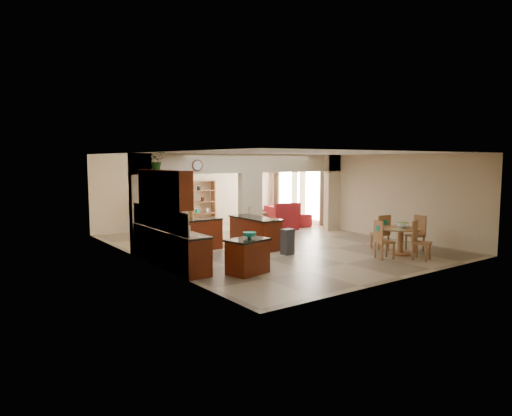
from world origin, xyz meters
TOP-DOWN VIEW (x-y plane):
  - floor at (0.00, 0.00)m, footprint 10.00×10.00m
  - ceiling at (0.00, 0.00)m, footprint 10.00×10.00m
  - wall_back at (0.00, 5.00)m, footprint 8.00×0.00m
  - wall_front at (0.00, -5.00)m, footprint 8.00×0.00m
  - wall_left at (-4.00, 0.00)m, footprint 0.00×10.00m
  - wall_right at (4.00, 0.00)m, footprint 0.00×10.00m
  - partition_left_pier at (-3.70, 1.00)m, footprint 0.60×0.25m
  - partition_center_pier at (0.00, 1.00)m, footprint 0.80×0.25m
  - partition_right_pier at (3.70, 1.00)m, footprint 0.60×0.25m
  - partition_header at (0.00, 1.00)m, footprint 8.00×0.25m
  - kitchen_counter at (-3.26, -0.25)m, footprint 2.52×3.29m
  - upper_cabinets at (-3.82, -0.80)m, footprint 0.35×2.40m
  - peninsula at (-0.60, -0.11)m, footprint 0.70×1.85m
  - wall_clock at (-2.00, 0.85)m, footprint 0.34×0.03m
  - rug at (1.20, 2.10)m, footprint 1.60×1.30m
  - fireplace at (-1.60, 4.83)m, footprint 1.60×0.35m
  - shelving_unit at (0.35, 4.82)m, footprint 1.00×0.32m
  - window_a at (3.97, 2.30)m, footprint 0.02×0.90m
  - window_b at (3.97, 4.00)m, footprint 0.02×0.90m
  - glazed_door at (3.97, 3.15)m, footprint 0.02×0.70m
  - drape_a_left at (3.93, 1.70)m, footprint 0.10×0.28m
  - drape_a_right at (3.93, 2.90)m, footprint 0.10×0.28m
  - drape_b_left at (3.93, 3.40)m, footprint 0.10×0.28m
  - drape_b_right at (3.93, 4.60)m, footprint 0.10×0.28m
  - ceiling_fan at (1.50, 3.00)m, footprint 1.00×1.00m
  - kitchen_island at (-2.58, -2.59)m, footprint 1.06×0.85m
  - teal_bowl at (-2.51, -2.56)m, footprint 0.31×0.31m
  - trash_can at (-0.46, -1.46)m, footprint 0.33×0.28m
  - dining_table at (2.07, -3.30)m, footprint 1.09×1.09m
  - fruit_bowl at (2.08, -3.35)m, footprint 0.31×0.31m
  - sofa at (3.30, 3.23)m, footprint 2.55×1.27m
  - chaise at (2.31, 2.22)m, footprint 1.19×1.06m
  - armchair at (1.19, 2.55)m, footprint 0.91×0.93m
  - ottoman at (1.48, 1.79)m, footprint 0.59×0.59m
  - plant at (-3.82, -0.41)m, footprint 0.45×0.41m
  - chair_north at (2.18, -2.56)m, footprint 0.51×0.51m
  - chair_east at (2.91, -3.23)m, footprint 0.46×0.46m
  - chair_south at (1.91, -3.97)m, footprint 0.53×0.53m
  - chair_west at (1.18, -3.37)m, footprint 0.53×0.53m

SIDE VIEW (x-z plane):
  - floor at x=0.00m, z-range 0.00..0.00m
  - rug at x=1.20m, z-range 0.00..0.01m
  - ottoman at x=1.48m, z-range 0.00..0.37m
  - chaise at x=2.31m, z-range 0.00..0.41m
  - trash_can at x=-0.46m, z-range 0.00..0.65m
  - sofa at x=3.30m, z-range 0.00..0.72m
  - armchair at x=1.19m, z-range 0.00..0.72m
  - kitchen_island at x=-2.58m, z-range 0.00..0.81m
  - peninsula at x=-0.60m, z-range 0.00..0.91m
  - kitchen_counter at x=-3.26m, z-range -0.27..1.20m
  - dining_table at x=2.07m, z-range 0.13..0.87m
  - chair_north at x=2.18m, z-range 0.04..1.07m
  - chair_east at x=2.91m, z-range 0.04..1.07m
  - chair_south at x=1.91m, z-range 0.04..1.07m
  - chair_west at x=1.18m, z-range 0.04..1.07m
  - fireplace at x=-1.60m, z-range 0.01..1.21m
  - fruit_bowl at x=2.08m, z-range 0.74..0.91m
  - teal_bowl at x=-2.51m, z-range 0.81..0.95m
  - shelving_unit at x=0.35m, z-range 0.00..1.80m
  - glazed_door at x=3.97m, z-range 0.00..2.10m
  - partition_center_pier at x=0.00m, z-range 0.00..2.20m
  - drape_a_left at x=3.93m, z-range 0.05..2.35m
  - drape_a_right at x=3.93m, z-range 0.05..2.35m
  - drape_b_left at x=3.93m, z-range 0.05..2.35m
  - drape_b_right at x=3.93m, z-range 0.05..2.35m
  - window_a at x=3.97m, z-range 0.25..2.15m
  - window_b at x=3.97m, z-range 0.25..2.15m
  - partition_left_pier at x=-3.70m, z-range 0.00..2.80m
  - partition_right_pier at x=3.70m, z-range 0.00..2.80m
  - wall_back at x=0.00m, z-range -2.60..5.40m
  - wall_front at x=0.00m, z-range -2.60..5.40m
  - wall_left at x=-4.00m, z-range -3.60..6.40m
  - wall_right at x=4.00m, z-range -3.60..6.40m
  - upper_cabinets at x=-3.82m, z-range 1.47..2.37m
  - wall_clock at x=-2.00m, z-range 2.28..2.62m
  - partition_header at x=0.00m, z-range 2.20..2.80m
  - ceiling_fan at x=1.50m, z-range 2.51..2.61m
  - plant at x=-3.82m, z-range 2.37..2.82m
  - ceiling at x=0.00m, z-range 2.80..2.80m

